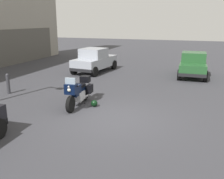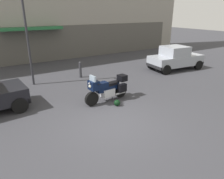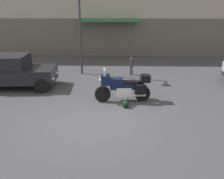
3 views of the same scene
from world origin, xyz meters
The scene contains 6 objects.
ground_plane centered at (0.00, 0.00, 0.00)m, with size 80.00×80.00×0.00m, color #38383D.
motorcycle centered at (0.93, 1.91, 0.62)m, with size 2.26×0.83×1.36m.
helmet centered at (1.01, 1.23, 0.14)m, with size 0.28×0.28×0.28m, color black.
car_hatchback_near centered at (7.87, 4.16, 0.81)m, with size 3.99×2.14×1.64m.
streetlamp_curbside centered at (-1.40, 6.00, 3.12)m, with size 0.28×0.94×5.18m.
bollard_curbside centered at (1.42, 5.96, 0.53)m, with size 0.16×0.16×1.00m.
Camera 2 is at (-3.66, -5.71, 3.90)m, focal length 33.53 mm.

